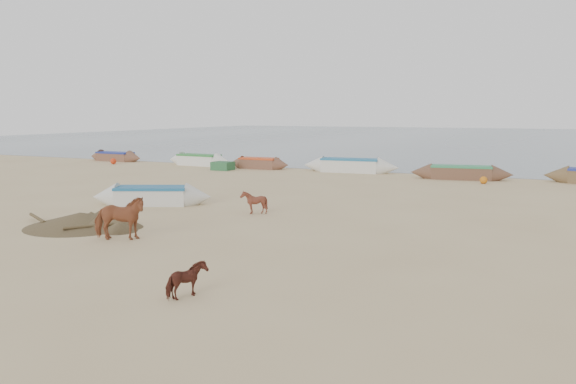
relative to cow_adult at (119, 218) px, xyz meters
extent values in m
plane|color=tan|center=(3.22, 2.14, -0.73)|extent=(140.00, 140.00, 0.00)
plane|color=slate|center=(3.22, 84.14, -0.73)|extent=(160.00, 160.00, 0.00)
imported|color=brown|center=(0.00, 0.00, 0.00)|extent=(1.91, 1.47, 1.47)
imported|color=#5E2B1D|center=(1.70, 6.08, -0.24)|extent=(0.93, 0.84, 0.98)
imported|color=#56261B|center=(5.43, -3.89, -0.33)|extent=(0.76, 0.87, 0.82)
cone|color=brown|center=(-2.92, 1.19, -0.48)|extent=(4.33, 4.33, 0.50)
cube|color=#2B6138|center=(-8.89, 20.80, -0.43)|extent=(1.40, 1.20, 0.60)
sphere|color=#C56912|center=(9.18, 20.50, -0.51)|extent=(0.44, 0.44, 0.44)
cube|color=gray|center=(-2.29, 24.10, -0.45)|extent=(1.20, 1.10, 0.56)
sphere|color=red|center=(-19.40, 21.05, -0.49)|extent=(0.48, 0.48, 0.48)
camera|label=1|loc=(12.64, -13.97, 3.42)|focal=35.00mm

